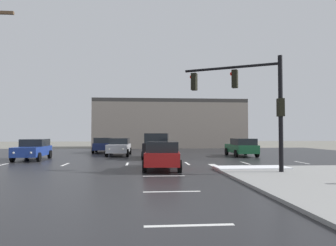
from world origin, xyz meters
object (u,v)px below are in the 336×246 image
at_px(sedan_red, 163,155).
at_px(sedan_blue, 33,149).
at_px(sedan_silver, 119,146).
at_px(suv_black, 157,145).
at_px(sedan_navy, 103,145).
at_px(sedan_green, 242,147).
at_px(traffic_signal_mast, 252,95).

relative_size(sedan_red, sedan_blue, 1.01).
bearing_deg(sedan_silver, suv_black, 44.50).
distance_m(suv_black, sedan_silver, 4.94).
xyz_separation_m(sedan_red, sedan_navy, (-5.19, 15.82, 0.00)).
bearing_deg(sedan_red, sedan_green, -34.05).
bearing_deg(sedan_green, suv_black, 102.57).
relative_size(sedan_red, sedan_silver, 1.01).
height_order(sedan_blue, sedan_green, same).
relative_size(suv_black, sedan_blue, 1.09).
distance_m(sedan_silver, sedan_green, 11.07).
bearing_deg(sedan_red, sedan_silver, 20.18).
distance_m(traffic_signal_mast, suv_black, 11.09).
relative_size(sedan_navy, sedan_blue, 1.00).
height_order(suv_black, sedan_blue, suv_black).
height_order(sedan_red, sedan_blue, same).
height_order(suv_black, sedan_navy, suv_black).
bearing_deg(traffic_signal_mast, sedan_navy, -32.67).
bearing_deg(sedan_navy, suv_black, -148.19).
relative_size(suv_black, sedan_silver, 1.09).
bearing_deg(sedan_silver, sedan_blue, -53.43).
xyz_separation_m(sedan_blue, sedan_green, (17.12, 2.23, 0.00)).
bearing_deg(sedan_navy, sedan_silver, -157.18).
bearing_deg(suv_black, sedan_red, -174.40).
bearing_deg(sedan_silver, traffic_signal_mast, 32.22).
bearing_deg(traffic_signal_mast, sedan_silver, -31.47).
bearing_deg(traffic_signal_mast, sedan_red, 6.81).
height_order(sedan_silver, sedan_blue, same).
xyz_separation_m(suv_black, sedan_blue, (-9.56, -0.62, -0.24)).
distance_m(suv_black, sedan_green, 7.73).
relative_size(traffic_signal_mast, sedan_navy, 1.27).
height_order(sedan_navy, sedan_blue, same).
distance_m(sedan_red, sedan_silver, 12.04).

